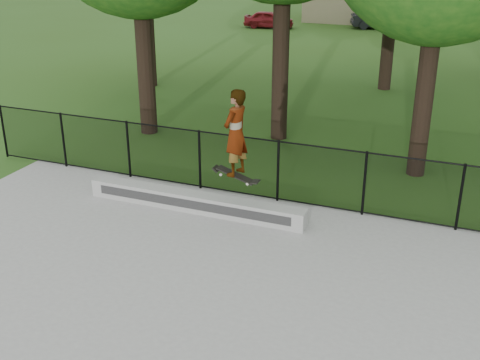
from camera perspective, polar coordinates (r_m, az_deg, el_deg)
The scene contains 8 objects.
ground at distance 9.60m, azimuth -8.21°, elevation -15.99°, with size 100.00×100.00×0.00m, color #2F5317.
concrete_slab at distance 9.58m, azimuth -8.22°, elevation -15.85°, with size 14.00×12.00×0.06m, color #989793.
grind_ledge at distance 13.65m, azimuth -4.34°, elevation -2.08°, with size 5.22×0.40×0.41m, color #B7B8B2.
car_a at distance 40.78m, azimuth 2.76°, elevation 14.97°, with size 1.30×3.22×1.10m, color maroon.
car_b at distance 41.42m, azimuth 13.19°, elevation 14.64°, with size 1.31×3.41×1.24m, color black.
car_c at distance 41.83m, azimuth 18.07°, elevation 14.12°, with size 1.53×3.46×1.09m, color gray.
skater_airborne at distance 12.28m, azimuth -0.41°, elevation 4.37°, with size 0.81×0.74×2.02m.
chainlink_fence at distance 13.90m, azimuth 3.62°, elevation 0.86°, with size 16.06×0.06×1.50m.
Camera 1 is at (3.98, -6.39, 5.95)m, focal length 45.00 mm.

